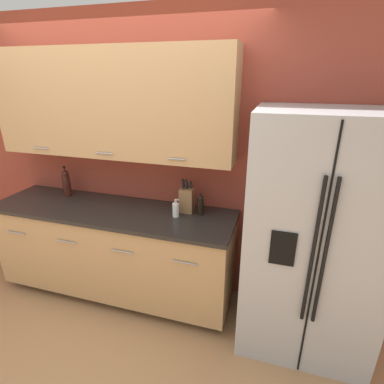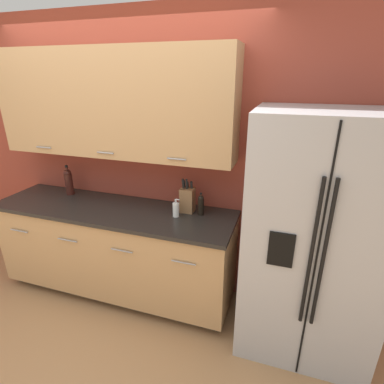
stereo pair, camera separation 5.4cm
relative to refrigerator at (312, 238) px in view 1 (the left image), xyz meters
name	(u,v)px [view 1 (the left image)]	position (x,y,z in m)	size (l,w,h in m)	color
ground_plane	(80,347)	(-1.69, -0.65, -0.93)	(14.00, 14.00, 0.00)	#B27F51
wall_back	(124,143)	(-1.70, 0.34, 0.54)	(10.00, 0.39, 2.60)	#993D2D
counter_unit	(116,251)	(-1.73, 0.06, -0.46)	(2.28, 0.64, 0.92)	black
refrigerator	(312,238)	(0.00, 0.00, 0.00)	(0.95, 0.76, 1.86)	#B2B2B5
knife_block	(187,199)	(-1.04, 0.20, 0.11)	(0.12, 0.11, 0.31)	olive
wine_bottle	(66,182)	(-2.31, 0.22, 0.13)	(0.08, 0.08, 0.31)	#3D1914
soap_dispenser	(176,210)	(-1.10, 0.07, 0.05)	(0.06, 0.06, 0.16)	white
oil_bottle	(201,204)	(-0.91, 0.17, 0.08)	(0.05, 0.05, 0.20)	black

